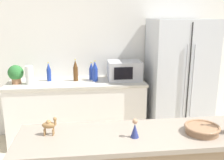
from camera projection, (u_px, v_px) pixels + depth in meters
wall_back at (103, 53)px, 3.87m from camera, size 8.00×0.06×2.55m
back_counter at (78, 111)px, 3.70m from camera, size 1.96×0.63×0.92m
refrigerator at (178, 81)px, 3.69m from camera, size 0.86×0.73×1.79m
potted_plant at (16, 74)px, 3.45m from camera, size 0.21×0.21×0.26m
paper_towel_roll at (29, 75)px, 3.42m from camera, size 0.10×0.10×0.26m
microwave at (124, 71)px, 3.65m from camera, size 0.48×0.37×0.28m
back_bottle_0 at (91, 71)px, 3.68m from camera, size 0.07×0.07×0.26m
back_bottle_1 at (95, 71)px, 3.58m from camera, size 0.08×0.08×0.30m
back_bottle_2 at (76, 71)px, 3.60m from camera, size 0.07×0.07×0.32m
back_bottle_3 at (49, 72)px, 3.60m from camera, size 0.06×0.06×0.27m
fruit_bowl at (202, 129)px, 1.84m from camera, size 0.26×0.26×0.06m
camel_figurine at (49, 125)px, 1.80m from camera, size 0.11×0.06×0.14m
wise_man_figurine_blue at (135, 129)px, 1.77m from camera, size 0.06×0.06×0.14m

